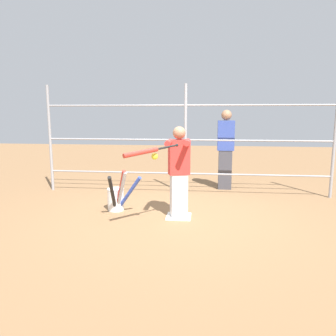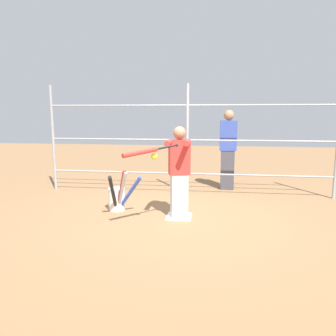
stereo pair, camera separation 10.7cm
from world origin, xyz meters
name	(u,v)px [view 1 (the left image)]	position (x,y,z in m)	size (l,w,h in m)	color
ground_plane	(179,217)	(0.00, 0.00, 0.00)	(24.00, 24.00, 0.00)	olive
home_plate	(179,216)	(0.00, 0.00, 0.01)	(0.40, 0.40, 0.02)	white
fence_backstop	(185,140)	(0.00, -1.60, 1.14)	(5.95, 0.06, 2.28)	#939399
batter	(179,169)	(0.00, 0.01, 0.80)	(0.37, 0.58, 1.48)	silver
baseball_bat_swinging	(146,151)	(0.40, 0.77, 1.17)	(0.70, 0.65, 0.15)	black
softball_in_flight	(155,156)	(0.30, 0.60, 1.08)	(0.10, 0.10, 0.10)	yellow
bat_bucket	(117,197)	(1.09, -0.20, 0.25)	(0.67, 0.74, 0.79)	white
bystander_behind_fence	(226,148)	(-0.86, -2.14, 0.92)	(0.36, 0.23, 1.76)	#3F3F47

